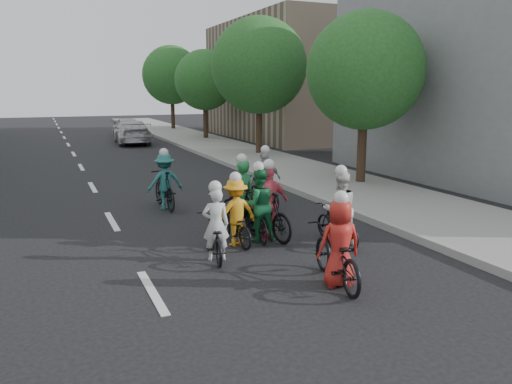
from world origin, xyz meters
TOP-DOWN VIEW (x-y plane):
  - ground at (0.00, 0.00)m, footprint 120.00×120.00m
  - sidewalk_right at (8.00, 10.00)m, footprint 4.00×80.00m
  - curb_right at (6.05, 10.00)m, footprint 0.18×80.00m
  - bldg_se at (16.00, 24.00)m, footprint 10.00×14.00m
  - tree_r_0 at (8.80, 6.60)m, footprint 4.00×4.00m
  - tree_r_1 at (8.80, 15.60)m, footprint 4.80×4.80m
  - tree_r_2 at (8.80, 24.60)m, footprint 4.00×4.00m
  - tree_r_3 at (8.80, 33.60)m, footprint 4.80×4.80m
  - cyclist_0 at (1.52, 1.19)m, footprint 0.89×1.75m
  - cyclist_1 at (2.83, 2.02)m, footprint 0.88×1.62m
  - cyclist_2 at (2.23, 1.91)m, footprint 1.00×1.59m
  - cyclist_3 at (3.07, 2.03)m, footprint 1.06×1.92m
  - cyclist_4 at (3.04, -0.93)m, footprint 1.00×2.03m
  - cyclist_5 at (2.76, 2.89)m, footprint 0.80×1.85m
  - cyclist_6 at (4.31, 1.02)m, footprint 0.79×1.65m
  - cyclist_7 at (1.60, 5.86)m, footprint 1.06×1.88m
  - cyclist_8 at (4.24, 4.82)m, footprint 1.01×1.75m
  - follow_car_lead at (3.76, 24.02)m, footprint 2.29×5.08m
  - follow_car_trail at (4.26, 29.22)m, footprint 1.71×4.17m

SIDE VIEW (x-z plane):
  - ground at x=0.00m, z-range 0.00..0.00m
  - sidewalk_right at x=8.00m, z-range 0.00..0.15m
  - curb_right at x=6.05m, z-range 0.00..0.18m
  - cyclist_0 at x=1.52m, z-range -0.28..1.33m
  - cyclist_2 at x=2.23m, z-range -0.22..1.41m
  - cyclist_4 at x=3.04m, z-range -0.25..1.44m
  - cyclist_8 at x=4.24m, z-range -0.29..1.53m
  - cyclist_6 at x=4.31m, z-range -0.26..1.52m
  - cyclist_5 at x=2.76m, z-range -0.29..1.60m
  - cyclist_7 at x=1.60m, z-range -0.19..1.55m
  - cyclist_3 at x=3.07m, z-range -0.24..1.61m
  - cyclist_1 at x=2.83m, z-range -0.22..1.59m
  - follow_car_trail at x=4.26m, z-range 0.00..1.42m
  - follow_car_lead at x=3.76m, z-range 0.00..1.44m
  - tree_r_0 at x=8.80m, z-range 0.98..6.95m
  - tree_r_2 at x=8.80m, z-range 0.98..6.95m
  - bldg_se at x=16.00m, z-range 0.00..8.00m
  - tree_r_1 at x=8.80m, z-range 1.05..7.98m
  - tree_r_3 at x=8.80m, z-range 1.05..7.98m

